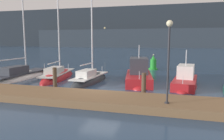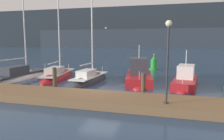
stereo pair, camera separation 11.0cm
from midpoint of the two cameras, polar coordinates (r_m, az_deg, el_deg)
The scene contains 12 objects.
ground_plane at distance 15.17m, azimuth -3.00°, elevation -6.02°, with size 400.00×400.00×0.00m, color navy.
dock at distance 13.03m, azimuth -6.29°, elevation -7.34°, with size 27.42×2.80×0.45m, color brown.
mooring_pile_1 at distance 15.68m, azimuth -14.52°, elevation -2.54°, with size 0.28×0.28×1.75m, color #4C3D2D.
mooring_pile_2 at distance 13.69m, azimuth 8.40°, elevation -4.12°, with size 0.28×0.28×1.62m, color #4C3D2D.
sailboat_berth_1 at distance 22.61m, azimuth -22.38°, elevation -1.65°, with size 2.13×8.34×12.38m.
sailboat_berth_2 at distance 21.54m, azimuth -13.75°, elevation -1.85°, with size 3.04×7.52×10.08m.
sailboat_berth_3 at distance 19.12m, azimuth -5.57°, elevation -2.87°, with size 1.99×6.35×8.17m.
motorboat_berth_4 at distance 18.92m, azimuth 7.15°, elevation -2.18°, with size 3.23×6.55×3.83m.
motorboat_berth_5 at distance 18.17m, azimuth 18.73°, elevation -3.16°, with size 2.42×5.57×3.33m.
channel_buoy at distance 27.69m, azimuth 10.96°, elevation 1.59°, with size 1.13×1.13×1.91m.
dock_lamppost at distance 11.05m, azimuth 14.69°, elevation 5.39°, with size 0.32×0.32×4.12m.
hillside_backdrop at distance 121.99m, azimuth 14.06°, elevation 10.46°, with size 240.00×23.00×21.51m.
Camera 2 is at (4.82, -13.93, 3.60)m, focal length 35.00 mm.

